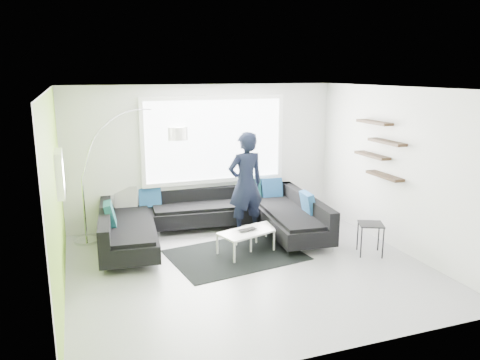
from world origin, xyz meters
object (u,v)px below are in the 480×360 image
at_px(arc_lamp, 82,179).
at_px(side_table, 370,239).
at_px(sectional_sofa, 212,221).
at_px(laptop, 249,231).
at_px(coffee_table, 253,238).
at_px(person, 246,184).

distance_m(arc_lamp, side_table, 5.13).
relative_size(sectional_sofa, laptop, 11.00).
xyz_separation_m(arc_lamp, laptop, (2.61, -1.47, -0.79)).
height_order(coffee_table, arc_lamp, arc_lamp).
bearing_deg(coffee_table, sectional_sofa, 111.00).
bearing_deg(coffee_table, arc_lamp, 135.54).
bearing_deg(laptop, arc_lamp, 137.18).
height_order(person, laptop, person).
bearing_deg(person, arc_lamp, -18.76).
bearing_deg(arc_lamp, sectional_sofa, -30.86).
relative_size(side_table, person, 0.28).
relative_size(sectional_sofa, side_table, 7.57).
height_order(sectional_sofa, laptop, sectional_sofa).
xyz_separation_m(arc_lamp, side_table, (4.52, -2.23, -0.91)).
height_order(side_table, laptop, side_table).
relative_size(arc_lamp, person, 1.21).
height_order(sectional_sofa, coffee_table, sectional_sofa).
relative_size(arc_lamp, side_table, 4.35).
relative_size(arc_lamp, laptop, 6.32).
xyz_separation_m(side_table, laptop, (-1.92, 0.75, 0.12)).
bearing_deg(arc_lamp, laptop, -43.60).
height_order(sectional_sofa, person, person).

